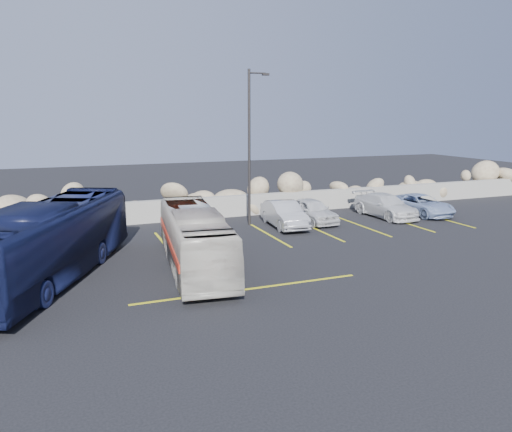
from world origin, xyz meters
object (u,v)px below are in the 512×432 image
object	(u,v)px
car_b	(284,214)
car_d	(421,205)
tour_coach	(49,241)
lamppost	(250,143)
vintage_bus	(195,239)
car_a	(312,211)
car_c	(385,206)

from	to	relation	value
car_b	car_d	bearing A→B (deg)	4.84
tour_coach	lamppost	bearing A→B (deg)	55.68
vintage_bus	car_b	size ratio (longest dim) A/B	2.03
lamppost	car_d	size ratio (longest dim) A/B	1.88
lamppost	car_d	bearing A→B (deg)	-5.96
car_b	tour_coach	bearing A→B (deg)	-152.71
car_d	car_a	bearing A→B (deg)	170.58
car_a	car_b	xyz separation A→B (m)	(-1.87, -0.46, 0.02)
car_c	car_d	bearing A→B (deg)	-8.96
car_a	vintage_bus	bearing A→B (deg)	-147.58
car_b	car_c	xyz separation A→B (m)	(6.46, 0.25, -0.02)
car_c	car_d	world-z (taller)	car_c
lamppost	car_b	bearing A→B (deg)	-36.33
lamppost	car_b	world-z (taller)	lamppost
car_a	car_c	size ratio (longest dim) A/B	0.85
car_c	tour_coach	bearing A→B (deg)	-167.76
car_b	car_d	size ratio (longest dim) A/B	0.95
vintage_bus	tour_coach	xyz separation A→B (m)	(-5.09, 0.54, 0.24)
lamppost	vintage_bus	size ratio (longest dim) A/B	0.97
lamppost	tour_coach	distance (m)	11.68
car_d	car_c	bearing A→B (deg)	168.60
tour_coach	car_d	size ratio (longest dim) A/B	2.33
vintage_bus	car_a	distance (m)	9.81
vintage_bus	car_c	xyz separation A→B (m)	(12.59, 5.45, -0.50)
tour_coach	car_c	distance (m)	18.37
lamppost	tour_coach	bearing A→B (deg)	-149.47
vintage_bus	lamppost	bearing A→B (deg)	60.10
car_c	car_a	bearing A→B (deg)	174.02
lamppost	car_a	xyz separation A→B (m)	(3.34, -0.62, -3.65)
tour_coach	car_b	xyz separation A→B (m)	(11.22, 4.66, -0.72)
car_b	car_c	bearing A→B (deg)	6.90
lamppost	car_b	size ratio (longest dim) A/B	1.98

